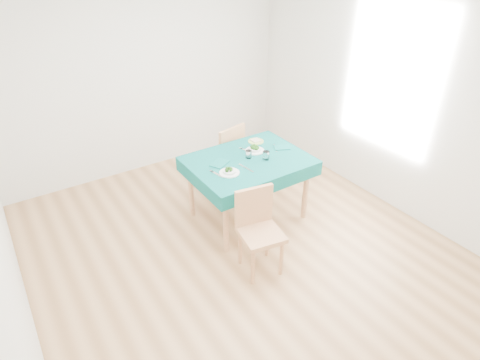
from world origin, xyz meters
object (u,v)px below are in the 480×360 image
chair_near (261,230)px  bowl_near (229,171)px  chair_far (222,147)px  table (248,189)px  bowl_far (255,149)px  side_plate (256,141)px

chair_near → bowl_near: 0.73m
chair_far → bowl_near: bearing=50.7°
table → bowl_far: size_ratio=5.94×
table → chair_near: (-0.40, -0.79, 0.10)m
bowl_near → chair_far: bearing=63.1°
chair_far → bowl_near: size_ratio=4.99×
table → bowl_near: bowl_near is taller
table → side_plate: side_plate is taller
table → side_plate: 0.59m
chair_near → side_plate: (0.72, 1.11, 0.29)m
chair_near → table: bearing=73.7°
chair_near → chair_far: size_ratio=0.91×
bowl_far → side_plate: size_ratio=1.15×
table → chair_far: bearing=79.3°
chair_far → table: bearing=66.9°
chair_near → side_plate: size_ratio=5.10×
table → side_plate: size_ratio=6.84×
chair_far → chair_near: bearing=58.8°
bowl_near → side_plate: size_ratio=1.12×
bowl_far → chair_far: bearing=91.3°
chair_near → bowl_far: size_ratio=4.43×
bowl_near → side_plate: (0.65, 0.45, -0.03)m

